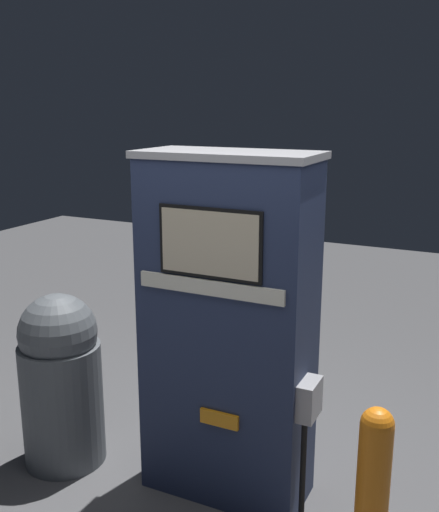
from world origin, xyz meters
name	(u,v)px	position (x,y,z in m)	size (l,w,h in m)	color
ground_plane	(211,507)	(0.00, 0.00, 0.00)	(14.00, 14.00, 0.00)	#4C4C4F
gas_pump	(228,330)	(0.00, 0.22, 1.02)	(1.06, 0.48, 2.03)	#232D4C
safety_bollard	(372,497)	(0.94, -0.20, 0.51)	(0.16, 0.16, 0.96)	orange
trash_bin	(61,378)	(-1.09, 0.03, 0.57)	(0.52, 0.52, 1.13)	#51565B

